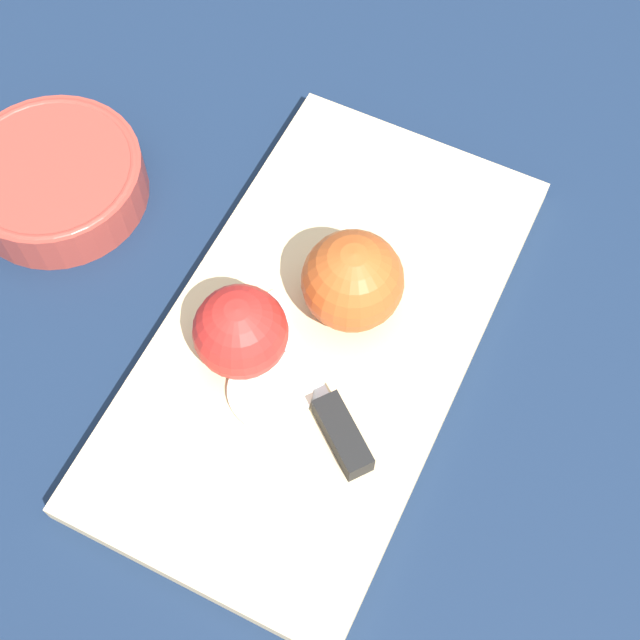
# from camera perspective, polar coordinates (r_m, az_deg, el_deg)

# --- Properties ---
(ground_plane) EXTENTS (4.00, 4.00, 0.00)m
(ground_plane) POSITION_cam_1_polar(r_m,az_deg,el_deg) (0.70, -0.00, -1.50)
(ground_plane) COLOR #14233D
(cutting_board) EXTENTS (0.43, 0.25, 0.02)m
(cutting_board) POSITION_cam_1_polar(r_m,az_deg,el_deg) (0.69, -0.00, -1.14)
(cutting_board) COLOR #D1B789
(cutting_board) RESTS_ON ground_plane
(apple_half_left) EXTENTS (0.08, 0.08, 0.08)m
(apple_half_left) POSITION_cam_1_polar(r_m,az_deg,el_deg) (0.66, 2.11, 2.53)
(apple_half_left) COLOR #AD4C1E
(apple_half_left) RESTS_ON cutting_board
(apple_half_right) EXTENTS (0.07, 0.07, 0.07)m
(apple_half_right) POSITION_cam_1_polar(r_m,az_deg,el_deg) (0.65, -5.08, -0.77)
(apple_half_right) COLOR red
(apple_half_right) RESTS_ON cutting_board
(knife) EXTENTS (0.12, 0.14, 0.02)m
(knife) POSITION_cam_1_polar(r_m,az_deg,el_deg) (0.65, 0.94, -6.48)
(knife) COLOR silver
(knife) RESTS_ON cutting_board
(apple_slice) EXTENTS (0.06, 0.06, 0.01)m
(apple_slice) POSITION_cam_1_polar(r_m,az_deg,el_deg) (0.66, -3.20, -4.55)
(apple_slice) COLOR #EFE5C6
(apple_slice) RESTS_ON cutting_board
(bowl) EXTENTS (0.15, 0.15, 0.04)m
(bowl) POSITION_cam_1_polar(r_m,az_deg,el_deg) (0.79, -16.64, 8.68)
(bowl) COLOR #99382D
(bowl) RESTS_ON ground_plane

